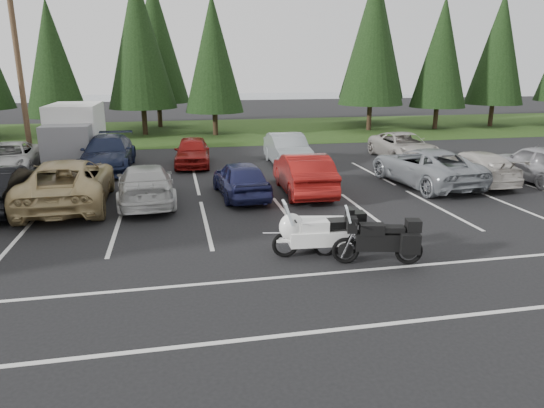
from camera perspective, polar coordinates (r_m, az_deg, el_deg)
The scene contains 29 objects.
ground at distance 14.78m, azimuth 1.03°, elevation -2.88°, with size 120.00×120.00×0.00m, color black.
grass_strip at distance 38.08m, azimuth -6.98°, elevation 8.54°, with size 80.00×16.00×0.01m, color #1D3611.
lake_water at distance 69.18m, azimuth -5.85°, elevation 11.78°, with size 70.00×50.00×0.02m, color gray.
utility_pole at distance 26.57m, azimuth -27.61°, elevation 13.99°, with size 1.60×0.26×9.00m.
box_truck at distance 26.82m, azimuth -22.31°, elevation 7.59°, with size 2.40×5.60×2.90m, color silver, non-canonical shape.
stall_markings at distance 16.64m, azimuth -0.48°, elevation -0.71°, with size 32.00×16.00×0.01m, color silver.
conifer_3 at distance 35.84m, azimuth -24.50°, elevation 15.30°, with size 3.87×3.87×9.02m.
conifer_4 at distance 36.65m, azimuth -15.39°, elevation 18.07°, with size 4.80×4.80×11.17m.
conifer_5 at distance 35.40m, azimuth -6.94°, elevation 17.13°, with size 4.14×4.14×9.63m.
conifer_6 at distance 38.86m, azimuth 11.84°, elevation 18.39°, with size 4.93×4.93×11.48m.
conifer_7 at distance 41.01m, azimuth 19.32°, elevation 16.45°, with size 4.27×4.27×9.94m.
conifer_8 at distance 44.69m, azimuth 25.15°, elevation 16.21°, with size 4.53×4.53×10.56m.
conifer_back_b at distance 41.22m, azimuth -13.59°, elevation 18.21°, with size 4.97×4.97×11.58m.
conifer_back_c at distance 44.00m, azimuth 11.90°, elevation 19.07°, with size 5.50×5.50×12.81m.
car_near_2 at distance 18.46m, azimuth -22.89°, elevation 2.34°, with size 2.76×5.98×1.66m, color tan.
car_near_3 at distance 17.94m, azimuth -14.65°, elevation 2.29°, with size 1.96×4.83×1.40m, color #BBBBB9.
car_near_4 at distance 18.23m, azimuth -3.69°, elevation 2.97°, with size 1.65×4.09×1.39m, color #1D1F48.
car_near_5 at distance 18.80m, azimuth 3.72°, elevation 3.64°, with size 1.66×4.76×1.57m, color maroon.
car_near_6 at distance 21.12m, azimuth 17.55°, elevation 4.24°, with size 2.55×5.52×1.53m, color gray.
car_near_7 at distance 22.19m, azimuth 22.56°, elevation 4.05°, with size 1.89×4.66×1.35m, color beige.
car_near_8 at distance 23.52m, azimuth 28.77°, elevation 4.22°, with size 1.89×4.70×1.60m, color #A09FA4.
car_far_0 at distance 25.44m, azimuth -28.55°, elevation 4.74°, with size 2.30×4.99×1.39m, color silver.
car_far_1 at distance 24.35m, azimuth -18.74°, elevation 5.67°, with size 2.24×5.52×1.60m, color #161D37.
car_far_2 at distance 24.46m, azimuth -9.36°, elevation 6.11°, with size 1.67×4.16×1.42m, color maroon.
car_far_3 at distance 24.17m, azimuth 1.85°, elevation 6.37°, with size 1.65×4.73×1.56m, color gray.
car_far_4 at distance 26.69m, azimuth 15.22°, elevation 6.55°, with size 2.32×5.03×1.40m, color #B5AEA5.
touring_motorcycle at distance 12.51m, azimuth 5.62°, elevation -2.82°, with size 2.73×0.84×1.51m, color white, non-canonical shape.
cargo_trailer at distance 13.10m, azimuth 5.98°, elevation -3.56°, with size 1.78×1.00×0.82m, color white, non-canonical shape.
adventure_motorcycle at distance 12.20m, azimuth 12.37°, elevation -3.62°, with size 2.48×0.86×1.51m, color black, non-canonical shape.
Camera 1 is at (-3.08, -13.66, 4.73)m, focal length 32.00 mm.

